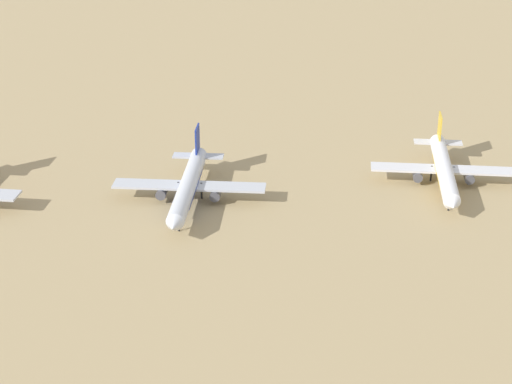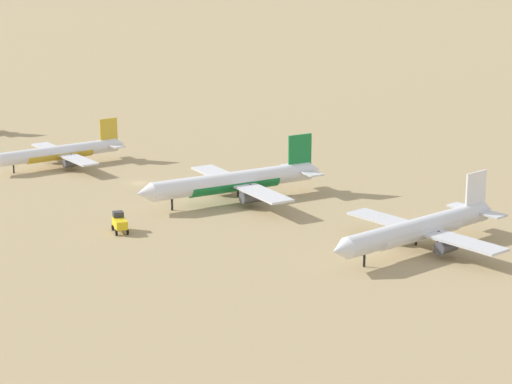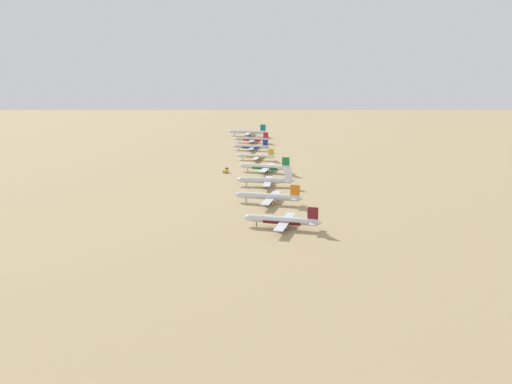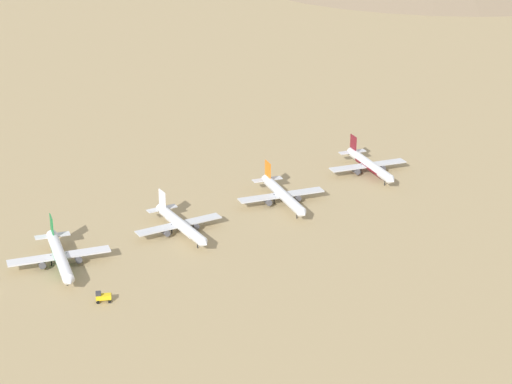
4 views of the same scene
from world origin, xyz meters
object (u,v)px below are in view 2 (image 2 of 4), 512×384
object	(u,v)px
parked_jet_4	(235,182)
parked_jet_5	(420,229)
parked_jet_3	(60,153)
service_truck	(120,222)

from	to	relation	value
parked_jet_4	parked_jet_5	xyz separation A→B (m)	(-1.08, 51.33, -0.17)
parked_jet_3	service_truck	distance (m)	62.31
parked_jet_3	parked_jet_4	bearing A→B (deg)	99.81
parked_jet_3	parked_jet_5	world-z (taller)	parked_jet_5
parked_jet_5	service_truck	world-z (taller)	parked_jet_5
parked_jet_3	parked_jet_5	size ratio (longest dim) A/B	0.84
parked_jet_3	parked_jet_5	xyz separation A→B (m)	(-10.71, 107.05, 0.67)
parked_jet_5	service_truck	bearing A→B (deg)	-55.22
parked_jet_4	parked_jet_5	distance (m)	51.34
service_truck	parked_jet_5	bearing A→B (deg)	124.78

